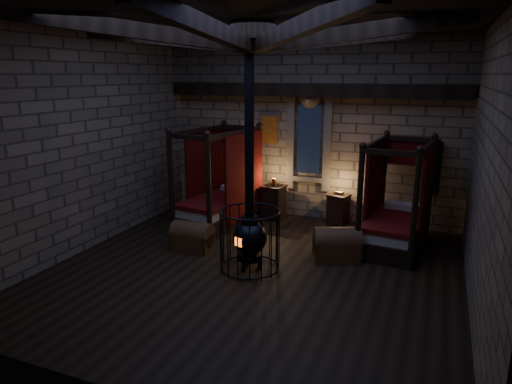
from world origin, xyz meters
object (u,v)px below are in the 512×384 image
at_px(bed_left, 220,201).
at_px(trunk_left, 192,237).
at_px(stove, 250,235).
at_px(bed_right, 396,222).
at_px(trunk_right, 337,245).

bearing_deg(bed_left, trunk_left, -74.00).
bearing_deg(stove, bed_right, 62.81).
xyz_separation_m(bed_left, stove, (1.63, -2.12, 0.10)).
height_order(bed_left, stove, stove).
distance_m(bed_left, stove, 2.67).
bearing_deg(bed_right, trunk_left, -149.97).
bearing_deg(bed_right, stove, -131.37).
relative_size(bed_left, bed_right, 1.06).
bearing_deg(bed_left, stove, -43.28).
bearing_deg(trunk_right, bed_right, 26.62).
bearing_deg(bed_right, bed_left, -174.10).
bearing_deg(trunk_left, stove, -18.94).
height_order(trunk_right, stove, stove).
bearing_deg(trunk_left, trunk_right, 10.73).
distance_m(trunk_left, stove, 1.55).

